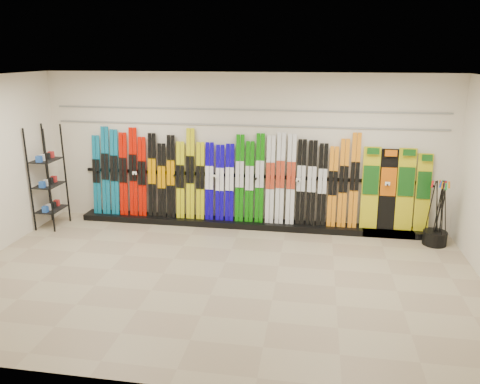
# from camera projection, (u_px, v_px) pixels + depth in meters

# --- Properties ---
(floor) EXTENTS (8.00, 8.00, 0.00)m
(floor) POSITION_uv_depth(u_px,v_px,m) (218.00, 278.00, 7.24)
(floor) COLOR #9D886C
(floor) RESTS_ON ground
(back_wall) EXTENTS (8.00, 0.00, 8.00)m
(back_wall) POSITION_uv_depth(u_px,v_px,m) (244.00, 151.00, 9.17)
(back_wall) COLOR beige
(back_wall) RESTS_ON floor
(ceiling) EXTENTS (8.00, 8.00, 0.00)m
(ceiling) POSITION_uv_depth(u_px,v_px,m) (216.00, 79.00, 6.38)
(ceiling) COLOR silver
(ceiling) RESTS_ON back_wall
(ski_rack_base) EXTENTS (8.00, 0.40, 0.12)m
(ski_rack_base) POSITION_uv_depth(u_px,v_px,m) (253.00, 224.00, 9.34)
(ski_rack_base) COLOR black
(ski_rack_base) RESTS_ON floor
(skis) EXTENTS (5.36, 0.23, 1.81)m
(skis) POSITION_uv_depth(u_px,v_px,m) (220.00, 179.00, 9.24)
(skis) COLOR #0A6386
(skis) RESTS_ON ski_rack_base
(snowboards) EXTENTS (1.25, 0.24, 1.55)m
(snowboards) POSITION_uv_depth(u_px,v_px,m) (395.00, 190.00, 8.76)
(snowboards) COLOR gold
(snowboards) RESTS_ON ski_rack_base
(accessory_rack) EXTENTS (0.40, 0.60, 2.01)m
(accessory_rack) POSITION_uv_depth(u_px,v_px,m) (48.00, 177.00, 9.14)
(accessory_rack) COLOR black
(accessory_rack) RESTS_ON floor
(pole_bin) EXTENTS (0.42, 0.42, 0.25)m
(pole_bin) POSITION_uv_depth(u_px,v_px,m) (435.00, 238.00, 8.46)
(pole_bin) COLOR black
(pole_bin) RESTS_ON floor
(ski_poles) EXTENTS (0.40, 0.26, 1.18)m
(ski_poles) POSITION_uv_depth(u_px,v_px,m) (439.00, 213.00, 8.30)
(ski_poles) COLOR black
(ski_poles) RESTS_ON pole_bin
(slatwall_rail_0) EXTENTS (7.60, 0.02, 0.03)m
(slatwall_rail_0) POSITION_uv_depth(u_px,v_px,m) (243.00, 125.00, 9.01)
(slatwall_rail_0) COLOR gray
(slatwall_rail_0) RESTS_ON back_wall
(slatwall_rail_1) EXTENTS (7.60, 0.02, 0.03)m
(slatwall_rail_1) POSITION_uv_depth(u_px,v_px,m) (243.00, 110.00, 8.93)
(slatwall_rail_1) COLOR gray
(slatwall_rail_1) RESTS_ON back_wall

